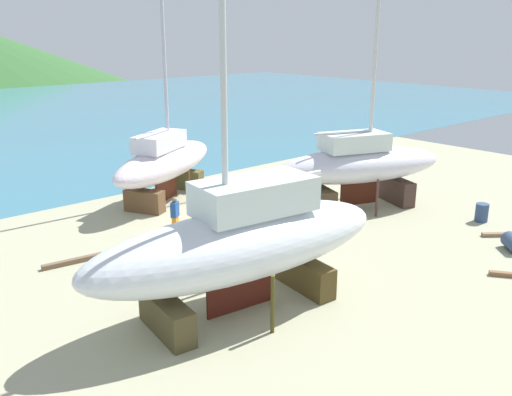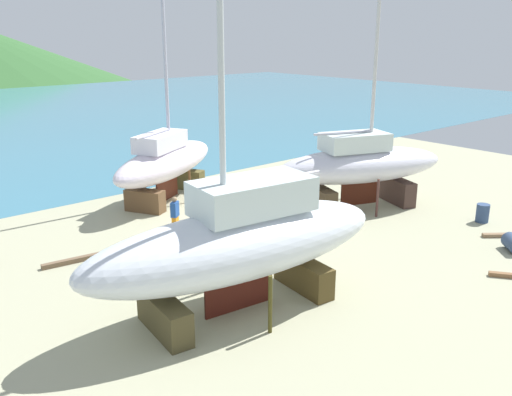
% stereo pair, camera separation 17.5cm
% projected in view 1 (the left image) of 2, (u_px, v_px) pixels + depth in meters
% --- Properties ---
extents(ground_plane, '(47.35, 47.35, 0.00)m').
position_uv_depth(ground_plane, '(300.00, 250.00, 21.89)').
color(ground_plane, '#A4A383').
extents(sailboat_mid_port, '(8.69, 6.17, 13.89)m').
position_uv_depth(sailboat_mid_port, '(165.00, 162.00, 27.86)').
color(sailboat_mid_port, brown).
rests_on(sailboat_mid_port, ground).
extents(sailboat_far_slipway, '(9.15, 5.71, 14.94)m').
position_uv_depth(sailboat_far_slipway, '(360.00, 164.00, 26.61)').
color(sailboat_far_slipway, '#443029').
rests_on(sailboat_far_slipway, ground).
extents(sailboat_small_center, '(10.46, 4.34, 14.59)m').
position_uv_depth(sailboat_small_center, '(242.00, 241.00, 16.62)').
color(sailboat_small_center, '#483F24').
rests_on(sailboat_small_center, ground).
extents(worker, '(0.50, 0.45, 1.67)m').
position_uv_depth(worker, '(175.00, 215.00, 23.35)').
color(worker, orange).
rests_on(worker, ground).
extents(barrel_rust_far, '(0.75, 0.75, 0.84)m').
position_uv_depth(barrel_rust_far, '(482.00, 213.00, 25.09)').
color(barrel_rust_far, '#32486D').
rests_on(barrel_rust_far, ground).
extents(barrel_tar_black, '(0.93, 0.93, 0.83)m').
position_uv_depth(barrel_tar_black, '(353.00, 175.00, 31.76)').
color(barrel_tar_black, brown).
rests_on(barrel_tar_black, ground).
extents(timber_plank_far, '(0.88, 1.13, 0.16)m').
position_uv_depth(timber_plank_far, '(508.00, 275.00, 19.50)').
color(timber_plank_far, brown).
rests_on(timber_plank_far, ground).
extents(timber_long_aft, '(1.96, 1.66, 0.15)m').
position_uv_depth(timber_long_aft, '(509.00, 234.00, 23.36)').
color(timber_long_aft, '#84674A').
rests_on(timber_long_aft, ground).
extents(timber_long_fore, '(2.27, 0.52, 0.18)m').
position_uv_depth(timber_long_fore, '(73.00, 261.00, 20.60)').
color(timber_long_fore, brown).
rests_on(timber_long_fore, ground).
extents(timber_short_cross, '(0.48, 2.04, 0.15)m').
position_uv_depth(timber_short_cross, '(292.00, 243.00, 22.38)').
color(timber_short_cross, brown).
rests_on(timber_short_cross, ground).
extents(timber_plank_near, '(1.33, 0.31, 0.13)m').
position_uv_depth(timber_plank_near, '(259.00, 205.00, 27.28)').
color(timber_plank_near, brown).
rests_on(timber_plank_near, ground).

